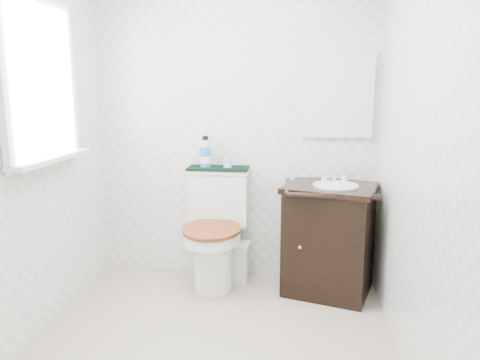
% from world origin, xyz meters
% --- Properties ---
extents(floor, '(2.40, 2.40, 0.00)m').
position_xyz_m(floor, '(0.00, 0.00, 0.00)').
color(floor, '#AFA38D').
rests_on(floor, ground).
extents(wall_back, '(2.40, 0.00, 2.40)m').
position_xyz_m(wall_back, '(0.00, 1.20, 1.20)').
color(wall_back, silver).
rests_on(wall_back, ground).
extents(wall_front, '(2.40, 0.00, 2.40)m').
position_xyz_m(wall_front, '(0.00, -1.20, 1.20)').
color(wall_front, silver).
rests_on(wall_front, ground).
extents(wall_left, '(0.00, 2.40, 2.40)m').
position_xyz_m(wall_left, '(-1.10, 0.00, 1.20)').
color(wall_left, silver).
rests_on(wall_left, ground).
extents(wall_right, '(0.00, 2.40, 2.40)m').
position_xyz_m(wall_right, '(1.10, 0.00, 1.20)').
color(wall_right, silver).
rests_on(wall_right, ground).
extents(window, '(0.02, 0.70, 0.90)m').
position_xyz_m(window, '(-1.07, 0.25, 1.55)').
color(window, white).
rests_on(window, wall_left).
extents(mirror, '(0.50, 0.02, 0.60)m').
position_xyz_m(mirror, '(0.79, 1.18, 1.45)').
color(mirror, silver).
rests_on(mirror, wall_back).
extents(toilet, '(0.48, 0.65, 0.89)m').
position_xyz_m(toilet, '(-0.12, 0.96, 0.39)').
color(toilet, white).
rests_on(toilet, floor).
extents(vanity, '(0.76, 0.70, 0.92)m').
position_xyz_m(vanity, '(0.74, 0.90, 0.43)').
color(vanity, black).
rests_on(vanity, floor).
extents(trash_bin, '(0.23, 0.19, 0.31)m').
position_xyz_m(trash_bin, '(0.03, 1.03, 0.16)').
color(trash_bin, silver).
rests_on(trash_bin, floor).
extents(towel, '(0.47, 0.22, 0.02)m').
position_xyz_m(towel, '(-0.12, 1.09, 0.90)').
color(towel, black).
rests_on(towel, toilet).
extents(mouthwash_bottle, '(0.08, 0.08, 0.24)m').
position_xyz_m(mouthwash_bottle, '(-0.22, 1.09, 1.02)').
color(mouthwash_bottle, blue).
rests_on(mouthwash_bottle, towel).
extents(cup, '(0.07, 0.07, 0.09)m').
position_xyz_m(cup, '(-0.05, 1.09, 0.95)').
color(cup, '#8BB1E4').
rests_on(cup, towel).
extents(soap_bar, '(0.08, 0.05, 0.02)m').
position_xyz_m(soap_bar, '(0.73, 1.02, 0.83)').
color(soap_bar, '#1A6D7C').
rests_on(soap_bar, vanity).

